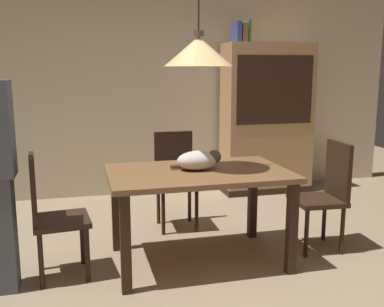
# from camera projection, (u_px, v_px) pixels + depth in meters

# --- Properties ---
(ground) EXTENTS (10.00, 10.00, 0.00)m
(ground) POSITION_uv_depth(u_px,v_px,m) (214.00, 286.00, 3.18)
(ground) COLOR #998466
(back_wall) EXTENTS (6.40, 0.10, 2.90)m
(back_wall) POSITION_uv_depth(u_px,v_px,m) (151.00, 77.00, 5.44)
(back_wall) COLOR beige
(back_wall) RESTS_ON ground
(dining_table) EXTENTS (1.40, 0.90, 0.75)m
(dining_table) POSITION_uv_depth(u_px,v_px,m) (199.00, 183.00, 3.49)
(dining_table) COLOR brown
(dining_table) RESTS_ON ground
(chair_left_side) EXTENTS (0.44, 0.44, 0.93)m
(chair_left_side) POSITION_uv_depth(u_px,v_px,m) (50.00, 211.00, 3.23)
(chair_left_side) COLOR black
(chair_left_side) RESTS_ON ground
(chair_right_side) EXTENTS (0.43, 0.43, 0.93)m
(chair_right_side) POSITION_uv_depth(u_px,v_px,m) (326.00, 191.00, 3.78)
(chair_right_side) COLOR black
(chair_right_side) RESTS_ON ground
(chair_far_back) EXTENTS (0.41, 0.41, 0.93)m
(chair_far_back) POSITION_uv_depth(u_px,v_px,m) (175.00, 175.00, 4.35)
(chair_far_back) COLOR black
(chair_far_back) RESTS_ON ground
(cat_sleeping) EXTENTS (0.39, 0.24, 0.16)m
(cat_sleeping) POSITION_uv_depth(u_px,v_px,m) (199.00, 160.00, 3.49)
(cat_sleeping) COLOR beige
(cat_sleeping) RESTS_ON dining_table
(pendant_lamp) EXTENTS (0.52, 0.52, 1.30)m
(pendant_lamp) POSITION_uv_depth(u_px,v_px,m) (199.00, 51.00, 3.30)
(pendant_lamp) COLOR #E5B775
(hutch_bookcase) EXTENTS (1.12, 0.45, 1.85)m
(hutch_bookcase) POSITION_uv_depth(u_px,v_px,m) (267.00, 122.00, 5.57)
(hutch_bookcase) COLOR tan
(hutch_bookcase) RESTS_ON ground
(book_blue_wide) EXTENTS (0.06, 0.24, 0.24)m
(book_blue_wide) POSITION_uv_depth(u_px,v_px,m) (236.00, 32.00, 5.27)
(book_blue_wide) COLOR #384C93
(book_blue_wide) RESTS_ON hutch_bookcase
(book_brown_thick) EXTENTS (0.06, 0.24, 0.22)m
(book_brown_thick) POSITION_uv_depth(u_px,v_px,m) (242.00, 33.00, 5.29)
(book_brown_thick) COLOR brown
(book_brown_thick) RESTS_ON hutch_bookcase
(book_green_slim) EXTENTS (0.03, 0.20, 0.26)m
(book_green_slim) POSITION_uv_depth(u_px,v_px,m) (247.00, 32.00, 5.30)
(book_green_slim) COLOR #427A4C
(book_green_slim) RESTS_ON hutch_bookcase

